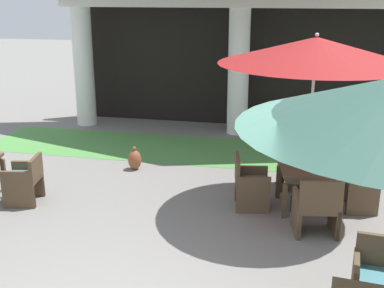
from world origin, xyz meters
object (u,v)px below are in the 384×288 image
at_px(patio_chair_mid_left_east, 25,180).
at_px(patio_chair_mid_right_north, 297,165).
at_px(patio_umbrella_mid_right, 316,51).
at_px(patio_table_mid_right, 306,173).
at_px(terracotta_urn, 135,160).
at_px(patio_chair_mid_right_south, 317,207).
at_px(patio_chair_mid_right_west, 250,184).
at_px(patio_chair_mid_right_east, 361,186).
at_px(patio_chair_near_foreground_north, 379,283).

height_order(patio_chair_mid_left_east, patio_chair_mid_right_north, patio_chair_mid_right_north).
height_order(patio_chair_mid_left_east, patio_umbrella_mid_right, patio_umbrella_mid_right).
height_order(patio_chair_mid_left_east, patio_table_mid_right, patio_chair_mid_left_east).
relative_size(patio_table_mid_right, patio_chair_mid_right_north, 1.05).
distance_m(patio_table_mid_right, terracotta_urn, 3.54).
xyz_separation_m(patio_chair_mid_right_south, terracotta_urn, (-3.47, 2.04, -0.22)).
height_order(patio_chair_mid_right_west, terracotta_urn, patio_chair_mid_right_west).
distance_m(patio_chair_mid_right_west, terracotta_urn, 2.76).
height_order(patio_chair_mid_right_east, patio_chair_mid_right_north, patio_chair_mid_right_north).
distance_m(patio_chair_mid_left_east, terracotta_urn, 2.31).
xyz_separation_m(patio_chair_mid_right_east, patio_chair_mid_right_north, (-1.04, 0.75, 0.03)).
distance_m(patio_chair_near_foreground_north, patio_chair_mid_right_east, 2.83).
bearing_deg(patio_chair_mid_right_north, patio_table_mid_right, 90.00).
distance_m(patio_chair_mid_left_east, patio_table_mid_right, 4.68).
bearing_deg(patio_chair_mid_left_east, terracotta_urn, -44.86).
bearing_deg(patio_chair_mid_right_north, patio_chair_mid_right_east, 134.70).
bearing_deg(patio_chair_mid_right_west, patio_chair_mid_right_north, 135.09).
distance_m(patio_chair_near_foreground_north, patio_chair_mid_left_east, 5.70).
relative_size(patio_chair_near_foreground_north, patio_chair_mid_left_east, 1.06).
bearing_deg(patio_table_mid_right, patio_chair_near_foreground_north, -74.31).
distance_m(patio_table_mid_right, patio_chair_mid_right_north, 0.93).
bearing_deg(patio_chair_mid_right_west, patio_umbrella_mid_right, 90.00).
height_order(patio_chair_mid_left_east, patio_chair_mid_right_south, patio_chair_mid_right_south).
bearing_deg(patio_chair_near_foreground_north, patio_chair_mid_right_west, -50.55).
height_order(patio_table_mid_right, patio_chair_mid_right_east, patio_chair_mid_right_east).
bearing_deg(patio_table_mid_right, patio_umbrella_mid_right, 0.00).
distance_m(patio_chair_mid_left_east, patio_chair_mid_right_east, 5.58).
height_order(patio_chair_mid_left_east, terracotta_urn, patio_chair_mid_left_east).
height_order(patio_chair_near_foreground_north, patio_chair_mid_right_east, patio_chair_near_foreground_north).
bearing_deg(patio_chair_mid_right_south, patio_chair_mid_right_north, 90.00).
relative_size(patio_table_mid_right, terracotta_urn, 2.05).
distance_m(patio_chair_near_foreground_north, patio_chair_mid_right_south, 1.88).
bearing_deg(patio_chair_mid_right_west, terracotta_urn, -127.56).
height_order(patio_chair_mid_right_south, patio_chair_mid_right_east, patio_chair_mid_right_south).
xyz_separation_m(patio_chair_mid_right_east, terracotta_urn, (-4.21, 0.99, -0.19)).
relative_size(patio_chair_mid_right_south, patio_chair_mid_right_west, 1.05).
relative_size(patio_chair_mid_left_east, patio_table_mid_right, 0.83).
bearing_deg(patio_chair_mid_right_north, patio_chair_mid_right_west, 45.09).
distance_m(patio_chair_mid_right_south, terracotta_urn, 4.03).
distance_m(patio_chair_near_foreground_north, patio_umbrella_mid_right, 3.52).
distance_m(patio_table_mid_right, patio_umbrella_mid_right, 1.95).
height_order(patio_table_mid_right, patio_chair_mid_right_south, patio_chair_mid_right_south).
xyz_separation_m(patio_umbrella_mid_right, patio_chair_mid_right_north, (-0.15, 0.90, -2.14)).
height_order(patio_chair_near_foreground_north, terracotta_urn, patio_chair_near_foreground_north).
distance_m(patio_chair_mid_right_east, terracotta_urn, 4.33).
xyz_separation_m(patio_table_mid_right, patio_umbrella_mid_right, (0.00, 0.00, 1.95)).
bearing_deg(terracotta_urn, patio_chair_mid_left_east, -124.21).
xyz_separation_m(patio_chair_mid_right_south, patio_chair_mid_right_east, (0.74, 1.05, -0.03)).
bearing_deg(patio_chair_mid_right_east, terracotta_urn, 67.20).
xyz_separation_m(patio_chair_near_foreground_north, patio_chair_mid_right_east, (0.14, 2.83, -0.00)).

